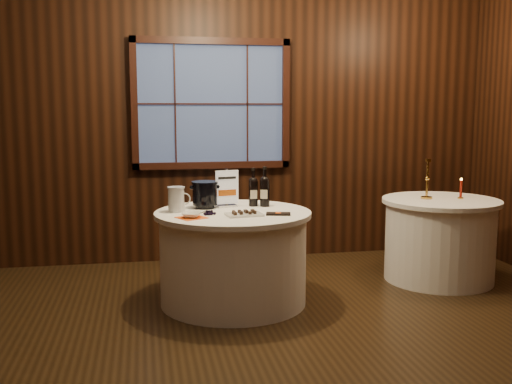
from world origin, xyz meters
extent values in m
plane|color=black|center=(0.00, 0.00, 0.00)|extent=(6.00, 6.00, 0.00)
cube|color=black|center=(0.00, 2.50, 1.50)|extent=(6.00, 0.02, 3.00)
cube|color=#3B4C7B|center=(0.00, 2.47, 1.65)|extent=(1.50, 0.01, 1.20)
cylinder|color=white|center=(0.00, 1.00, 0.36)|extent=(1.20, 1.20, 0.73)
cylinder|color=white|center=(0.00, 1.00, 0.75)|extent=(1.28, 1.28, 0.04)
cylinder|color=white|center=(2.00, 1.30, 0.36)|extent=(1.00, 1.00, 0.73)
cylinder|color=white|center=(2.00, 1.30, 0.75)|extent=(1.08, 1.08, 0.04)
cube|color=silver|center=(-0.02, 1.24, 0.78)|extent=(0.18, 0.13, 0.02)
cube|color=silver|center=(-0.02, 1.24, 0.94)|extent=(0.02, 0.02, 0.31)
cube|color=white|center=(-0.02, 1.23, 0.94)|extent=(0.20, 0.04, 0.29)
cylinder|color=black|center=(0.21, 1.24, 0.88)|extent=(0.08, 0.08, 0.21)
sphere|color=black|center=(0.21, 1.24, 0.98)|extent=(0.08, 0.08, 0.08)
cylinder|color=black|center=(0.21, 1.24, 1.04)|extent=(0.03, 0.03, 0.10)
cylinder|color=black|center=(0.21, 1.24, 1.09)|extent=(0.03, 0.03, 0.02)
cube|color=beige|center=(0.21, 1.20, 0.88)|extent=(0.06, 0.01, 0.07)
cylinder|color=black|center=(0.31, 1.20, 0.88)|extent=(0.08, 0.08, 0.22)
sphere|color=black|center=(0.31, 1.20, 0.99)|extent=(0.08, 0.08, 0.08)
cylinder|color=black|center=(0.31, 1.20, 1.05)|extent=(0.03, 0.03, 0.10)
cylinder|color=black|center=(0.31, 1.20, 1.10)|extent=(0.04, 0.04, 0.02)
cube|color=beige|center=(0.31, 1.16, 0.88)|extent=(0.06, 0.02, 0.08)
cylinder|color=black|center=(-0.21, 1.21, 0.78)|extent=(0.16, 0.16, 0.03)
cylinder|color=black|center=(-0.21, 1.21, 0.89)|extent=(0.21, 0.21, 0.18)
cylinder|color=black|center=(-0.21, 1.21, 0.99)|extent=(0.22, 0.22, 0.02)
cube|color=silver|center=(0.06, 0.79, 0.78)|extent=(0.30, 0.22, 0.02)
cube|color=black|center=(0.33, 0.78, 0.78)|extent=(0.21, 0.14, 0.02)
cylinder|color=#362413|center=(-0.27, 0.87, 0.79)|extent=(0.06, 0.01, 0.03)
cylinder|color=silver|center=(-0.45, 1.07, 0.87)|extent=(0.13, 0.13, 0.19)
cylinder|color=silver|center=(-0.45, 1.07, 0.97)|extent=(0.14, 0.14, 0.01)
torus|color=silver|center=(-0.39, 1.07, 0.88)|extent=(0.10, 0.03, 0.10)
cube|color=#F85814|center=(-0.36, 0.77, 0.77)|extent=(0.27, 0.27, 0.00)
imported|color=silver|center=(-0.36, 0.77, 0.79)|extent=(0.19, 0.19, 0.04)
cylinder|color=#BA8B3A|center=(1.88, 1.35, 0.78)|extent=(0.11, 0.11, 0.02)
cylinder|color=#BA8B3A|center=(1.88, 1.35, 0.95)|extent=(0.02, 0.02, 0.33)
cylinder|color=#BA8B3A|center=(1.88, 1.35, 1.13)|extent=(0.05, 0.05, 0.03)
cylinder|color=#BA8B3A|center=(2.19, 1.29, 0.78)|extent=(0.05, 0.05, 0.01)
cylinder|color=maroon|center=(2.19, 1.29, 0.86)|extent=(0.02, 0.02, 0.16)
sphere|color=#FFB23F|center=(2.19, 1.29, 0.95)|extent=(0.02, 0.02, 0.02)
camera|label=1|loc=(-0.71, -3.77, 1.61)|focal=42.00mm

